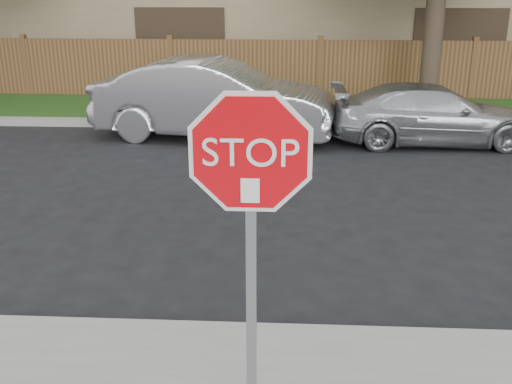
{
  "coord_description": "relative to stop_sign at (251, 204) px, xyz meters",
  "views": [
    {
      "loc": [
        -0.83,
        -4.79,
        3.08
      ],
      "look_at": [
        -1.04,
        -0.9,
        1.7
      ],
      "focal_mm": 42.0,
      "sensor_mm": 36.0,
      "label": 1
    }
  ],
  "objects": [
    {
      "name": "far_curb",
      "position": [
        1.04,
        9.63,
        -1.75
      ],
      "size": [
        70.0,
        0.3,
        0.15
      ],
      "primitive_type": "cube",
      "color": "gray",
      "rests_on": "ground"
    },
    {
      "name": "ground",
      "position": [
        1.04,
        1.48,
        -1.83
      ],
      "size": [
        90.0,
        90.0,
        0.0
      ],
      "primitive_type": "plane",
      "color": "black",
      "rests_on": "ground"
    },
    {
      "name": "sedan_right",
      "position": [
        3.06,
        8.49,
        -1.25
      ],
      "size": [
        4.04,
        1.7,
        1.16
      ],
      "primitive_type": "imported",
      "rotation": [
        0.0,
        0.0,
        1.59
      ],
      "color": "#ADB0B5",
      "rests_on": "ground"
    },
    {
      "name": "stop_sign",
      "position": [
        0.0,
        0.0,
        0.0
      ],
      "size": [
        1.01,
        0.13,
        2.55
      ],
      "color": "gray",
      "rests_on": "sidewalk_near"
    },
    {
      "name": "fence",
      "position": [
        1.04,
        12.88,
        -1.03
      ],
      "size": [
        70.0,
        0.12,
        1.6
      ],
      "primitive_type": "cube",
      "color": "#51351C",
      "rests_on": "ground"
    },
    {
      "name": "sedan_left",
      "position": [
        -1.28,
        8.7,
        -1.03
      ],
      "size": [
        5.04,
        2.37,
        1.6
      ],
      "primitive_type": "imported",
      "rotation": [
        0.0,
        0.0,
        1.43
      ],
      "color": "silver",
      "rests_on": "ground"
    },
    {
      "name": "grass_strip",
      "position": [
        1.04,
        11.28,
        -1.77
      ],
      "size": [
        70.0,
        3.0,
        0.12
      ],
      "primitive_type": "cube",
      "color": "#1E4714",
      "rests_on": "ground"
    }
  ]
}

